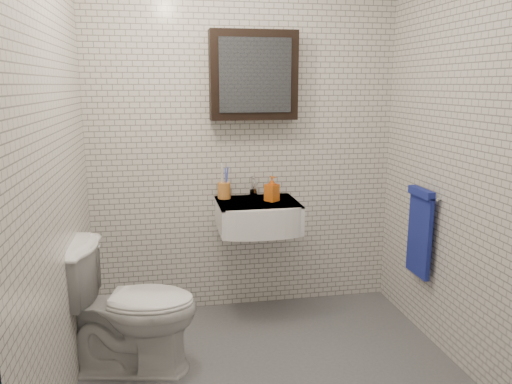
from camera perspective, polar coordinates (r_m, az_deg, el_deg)
ground at (r=3.05m, az=2.07°, el=-20.19°), size 2.20×2.00×0.01m
room_shell at (r=2.58m, az=2.32°, el=8.32°), size 2.22×2.02×2.51m
washbasin at (r=3.42m, az=0.30°, el=-2.77°), size 0.55×0.50×0.20m
faucet at (r=3.57m, az=-0.29°, el=0.53°), size 0.06×0.20×0.15m
mirror_cabinet at (r=3.50m, az=-0.29°, el=13.17°), size 0.60×0.15×0.60m
towel_rail at (r=3.42m, az=18.23°, el=-3.99°), size 0.09×0.30×0.58m
toothbrush_cup at (r=3.53m, az=-3.67°, el=0.27°), size 0.10×0.10×0.25m
soap_bottle at (r=3.44m, az=1.82°, el=0.39°), size 0.11×0.11×0.18m
toilet at (r=3.03m, az=-14.21°, el=-12.57°), size 0.84×0.58×0.78m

